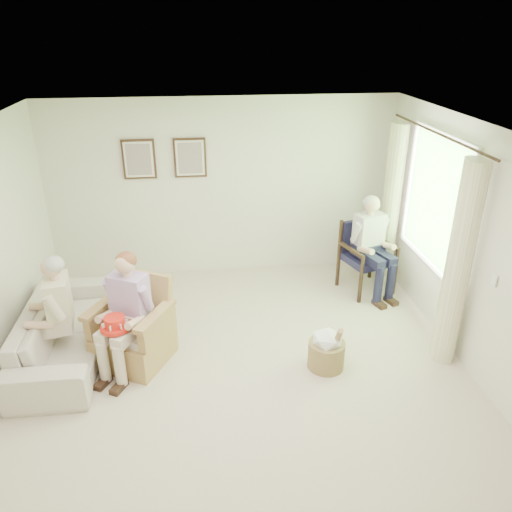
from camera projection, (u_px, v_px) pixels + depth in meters
name	position (u px, v px, depth m)	size (l,w,h in m)	color
floor	(242.00, 384.00, 5.31)	(5.50, 5.50, 0.00)	beige
back_wall	(223.00, 189.00, 7.23)	(5.00, 0.04, 2.60)	silver
right_wall	(487.00, 262.00, 5.03)	(0.04, 5.50, 2.60)	silver
ceiling	(238.00, 139.00, 4.20)	(5.00, 5.50, 0.02)	white
window	(435.00, 198.00, 5.98)	(0.13, 2.50, 1.63)	#2D6B23
curtain_left	(458.00, 267.00, 5.27)	(0.34, 0.34, 2.30)	beige
curtain_right	(391.00, 205.00, 7.03)	(0.34, 0.34, 2.30)	beige
framed_print_left	(139.00, 159.00, 6.86)	(0.45, 0.05, 0.55)	#382114
framed_print_right	(190.00, 158.00, 6.94)	(0.45, 0.05, 0.55)	#382114
wicker_armchair	(133.00, 335.00, 5.59)	(0.76, 0.75, 0.97)	tan
wood_armchair	(366.00, 253.00, 7.05)	(0.64, 0.60, 0.98)	black
sofa	(65.00, 330.00, 5.69)	(0.83, 2.12, 0.62)	beige
person_wicker	(128.00, 307.00, 5.28)	(0.40, 0.63, 1.32)	beige
person_dark	(371.00, 240.00, 6.79)	(0.40, 0.63, 1.37)	#181732
person_sofa	(55.00, 308.00, 5.33)	(0.42, 0.62, 1.27)	beige
red_hat	(115.00, 324.00, 5.15)	(0.31, 0.31, 0.14)	red
hatbox	(327.00, 349.00, 5.48)	(0.53, 0.53, 0.60)	tan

